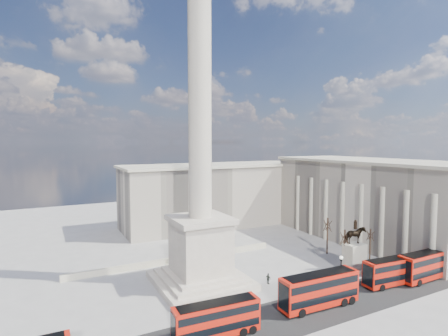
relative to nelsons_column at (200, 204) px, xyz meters
The scene contains 18 objects.
ground 13.85m from the nelsons_column, 90.00° to the right, with size 180.00×180.00×0.00m, color #9B9893.
asphalt_road 20.41m from the nelsons_column, 71.57° to the right, with size 120.00×9.00×0.01m, color #262626.
nelsons_column is the anchor object (origin of this frame).
balustrade_wall 16.55m from the nelsons_column, 90.00° to the left, with size 40.00×0.60×1.10m, color #BAB39A.
building_east 45.42m from the nelsons_column, ahead, with size 19.00×46.00×18.60m.
building_northeast 40.57m from the nelsons_column, 60.26° to the left, with size 51.00×17.00×16.60m.
red_bus_a 19.04m from the nelsons_column, 106.74° to the right, with size 10.43×2.99×4.18m.
red_bus_b 21.37m from the nelsons_column, 53.30° to the right, with size 11.81×3.20×4.75m.
red_bus_c 32.37m from the nelsons_column, 28.52° to the right, with size 10.81×3.35×4.31m.
red_bus_d 38.57m from the nelsons_column, 24.98° to the right, with size 11.41×2.80×4.62m.
victorian_lamp 23.21m from the nelsons_column, 41.17° to the right, with size 0.53×0.53×6.17m.
equestrian_statue 28.73m from the nelsons_column, 16.23° to the right, with size 4.44×3.33×9.13m.
bare_tree_near 26.23m from the nelsons_column, 15.29° to the right, with size 1.77×1.77×7.75m.
bare_tree_mid 34.41m from the nelsons_column, ahead, with size 1.68×1.68×6.38m.
bare_tree_far 29.59m from the nelsons_column, ahead, with size 1.89×1.89×7.73m.
pedestrian_walking 20.16m from the nelsons_column, 31.80° to the right, with size 0.67×0.44×1.82m, color black.
pedestrian_standing 24.93m from the nelsons_column, 25.52° to the right, with size 0.78×0.61×1.61m, color black.
pedestrian_crossing 16.16m from the nelsons_column, 28.86° to the right, with size 1.04×0.43×1.77m, color black.
Camera 1 is at (-21.78, -44.87, 22.52)m, focal length 28.00 mm.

